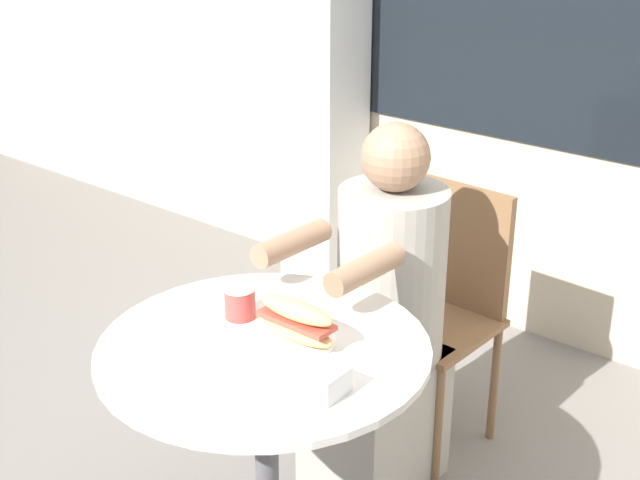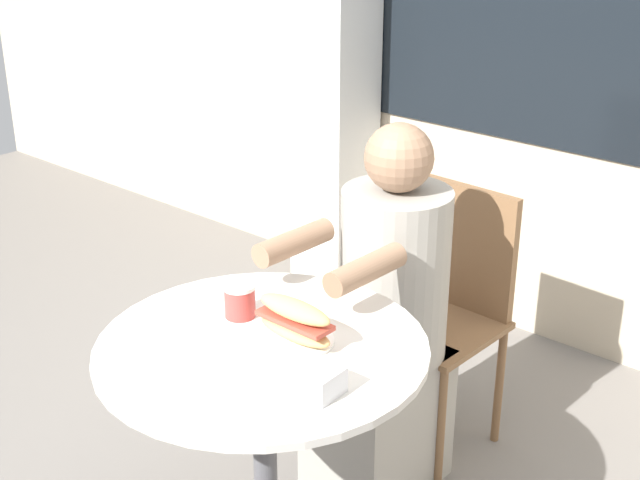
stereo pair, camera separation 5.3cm
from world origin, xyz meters
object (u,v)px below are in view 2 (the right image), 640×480
at_px(diner_chair, 451,295).
at_px(seated_diner, 385,338).
at_px(sandwich_on_plate, 295,324).
at_px(cafe_table, 264,414).
at_px(drink_cup, 240,300).

bearing_deg(diner_chair, seated_diner, 91.47).
relative_size(seated_diner, sandwich_on_plate, 5.40).
bearing_deg(cafe_table, diner_chair, 92.97).
distance_m(seated_diner, sandwich_on_plate, 0.61).
height_order(diner_chair, seated_diner, seated_diner).
height_order(diner_chair, sandwich_on_plate, diner_chair).
bearing_deg(seated_diner, drink_cup, 82.55).
distance_m(sandwich_on_plate, drink_cup, 0.19).
relative_size(diner_chair, drink_cup, 9.89).
relative_size(cafe_table, seated_diner, 0.69).
relative_size(diner_chair, sandwich_on_plate, 4.05).
bearing_deg(diner_chair, sandwich_on_plate, 98.92).
relative_size(cafe_table, diner_chair, 0.92).
bearing_deg(drink_cup, seated_diner, 80.25).
relative_size(cafe_table, drink_cup, 9.08).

